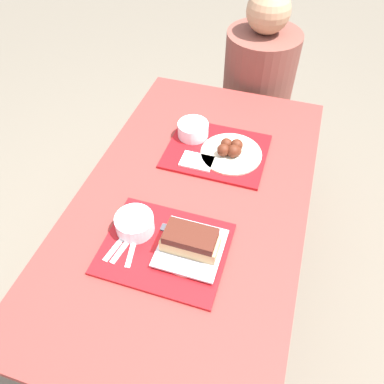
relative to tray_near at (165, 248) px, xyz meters
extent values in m
plane|color=#706656|center=(0.02, 0.24, -0.78)|extent=(12.00, 12.00, 0.00)
cube|color=maroon|center=(0.02, 0.24, -0.03)|extent=(0.81, 1.41, 0.04)
cylinder|color=maroon|center=(-0.33, -0.39, -0.41)|extent=(0.07, 0.07, 0.73)
cylinder|color=maroon|center=(-0.33, 0.86, -0.41)|extent=(0.07, 0.07, 0.73)
cylinder|color=maroon|center=(0.36, 0.86, -0.41)|extent=(0.07, 0.07, 0.73)
cube|color=maroon|center=(0.02, 1.16, -0.37)|extent=(0.77, 0.28, 0.04)
cylinder|color=maroon|center=(-0.31, 1.16, -0.58)|extent=(0.06, 0.06, 0.39)
cylinder|color=maroon|center=(0.34, 1.16, -0.58)|extent=(0.06, 0.06, 0.39)
cube|color=#B21419|center=(0.00, 0.00, 0.00)|extent=(0.39, 0.31, 0.01)
cube|color=#B21419|center=(0.04, 0.49, 0.00)|extent=(0.39, 0.31, 0.01)
cylinder|color=silver|center=(-0.12, 0.04, 0.04)|extent=(0.13, 0.13, 0.06)
cylinder|color=beige|center=(-0.12, 0.04, 0.06)|extent=(0.11, 0.11, 0.01)
cylinder|color=beige|center=(0.08, 0.02, 0.01)|extent=(0.20, 0.20, 0.01)
cube|color=silver|center=(0.08, 0.02, 0.02)|extent=(0.20, 0.20, 0.01)
cube|color=#DBB275|center=(0.08, 0.02, 0.04)|extent=(0.17, 0.08, 0.05)
cube|color=#4C1E14|center=(0.08, 0.02, 0.08)|extent=(0.16, 0.09, 0.03)
cube|color=white|center=(-0.12, -0.02, 0.01)|extent=(0.04, 0.17, 0.00)
cube|color=white|center=(-0.10, -0.02, 0.01)|extent=(0.05, 0.17, 0.00)
cube|color=white|center=(-0.14, -0.02, 0.01)|extent=(0.05, 0.17, 0.00)
cube|color=#3F3F47|center=(-0.02, 0.07, 0.01)|extent=(0.04, 0.03, 0.01)
cylinder|color=silver|center=(-0.08, 0.55, 0.04)|extent=(0.13, 0.13, 0.06)
cylinder|color=beige|center=(-0.08, 0.55, 0.06)|extent=(0.11, 0.11, 0.01)
cylinder|color=beige|center=(0.10, 0.49, 0.01)|extent=(0.24, 0.24, 0.01)
sphere|color=#562314|center=(0.12, 0.48, 0.03)|extent=(0.04, 0.04, 0.04)
sphere|color=#562314|center=(0.11, 0.51, 0.04)|extent=(0.05, 0.05, 0.05)
sphere|color=#562314|center=(0.07, 0.50, 0.04)|extent=(0.05, 0.05, 0.05)
sphere|color=#562314|center=(0.07, 0.46, 0.04)|extent=(0.05, 0.05, 0.05)
sphere|color=#562314|center=(0.11, 0.47, 0.04)|extent=(0.05, 0.05, 0.05)
cube|color=white|center=(-0.02, 0.40, 0.01)|extent=(0.12, 0.09, 0.01)
cylinder|color=brown|center=(0.09, 1.16, -0.08)|extent=(0.36, 0.36, 0.53)
sphere|color=tan|center=(0.09, 1.16, 0.29)|extent=(0.20, 0.20, 0.20)
camera|label=1|loc=(0.28, -0.60, 1.00)|focal=35.00mm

